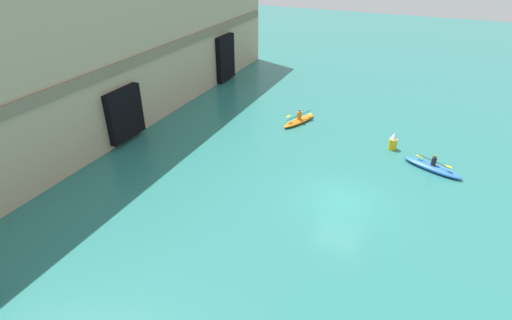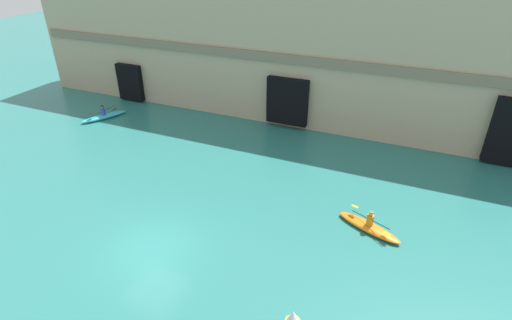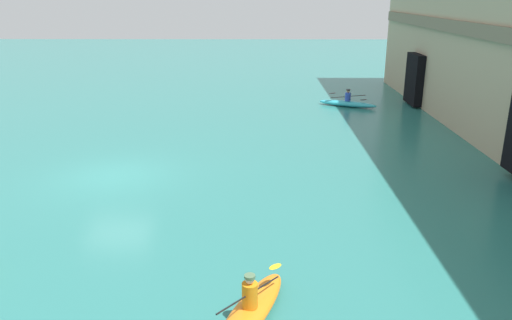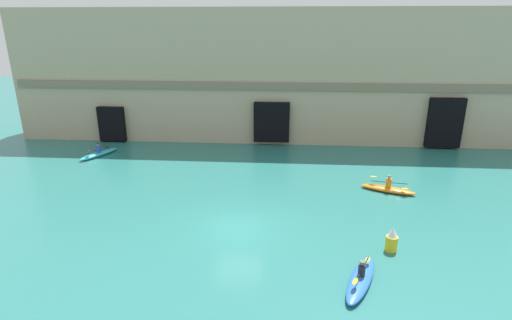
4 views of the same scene
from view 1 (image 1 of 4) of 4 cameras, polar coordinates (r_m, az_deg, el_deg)
The scene contains 5 objects.
ground_plane at distance 21.73m, azimuth 12.12°, elevation -5.85°, with size 120.00×120.00×0.00m, color #28706B.
cliff_bluff at distance 28.87m, azimuth -23.97°, elevation 13.53°, with size 44.96×6.07×11.20m.
kayak_blue at distance 26.13m, azimuth 23.89°, elevation -0.92°, with size 2.10×3.61×1.00m.
kayak_orange at distance 30.18m, azimuth 6.17°, elevation 5.66°, with size 3.32×1.92×1.07m.
marker_buoy at distance 27.58m, azimuth 19.01°, elevation 2.53°, with size 0.54×0.54×1.21m.
Camera 1 is at (-17.64, -2.88, 12.35)m, focal length 28.00 mm.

